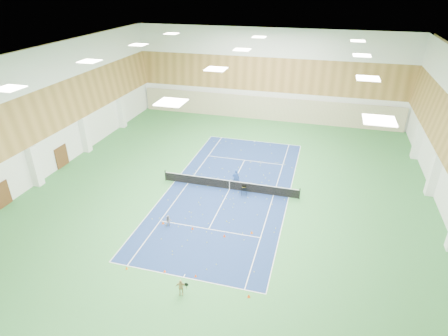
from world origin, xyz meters
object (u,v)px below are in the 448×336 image
Objects in this scene: child_apron at (181,287)px; ball_cart at (244,191)px; tennis_net at (230,184)px; child_court at (168,221)px; coach at (236,178)px.

child_apron is 12.73m from ball_cart.
ball_cart is (1.51, -0.60, -0.11)m from tennis_net.
child_apron is (3.54, -6.40, 0.08)m from child_court.
ball_cart is at bearing 110.56° from coach.
coach is 2.09× the size of ball_cart.
child_court is 7.83m from ball_cart.
tennis_net is 1.63m from ball_cart.
tennis_net is 7.58m from child_court.
coach is at bearing 40.80° from child_court.
tennis_net is at bearing 147.01° from ball_cart.
child_apron reaches higher than ball_cart.
coach reaches higher than child_apron.
ball_cart is (1.12, 12.68, -0.14)m from child_apron.
ball_cart is at bearing 68.98° from child_apron.
child_apron reaches higher than child_court.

